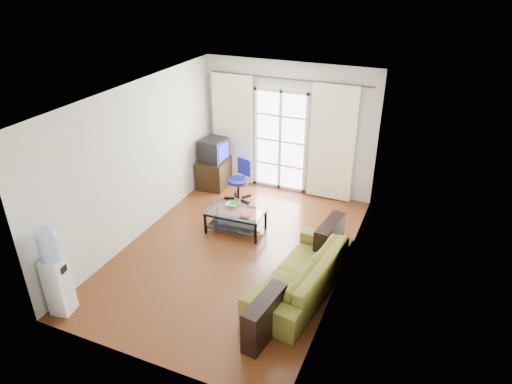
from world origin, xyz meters
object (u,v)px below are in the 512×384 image
coffee_table (236,218)px  water_cooler (55,269)px  crt_tv (213,149)px  task_chair (239,188)px  sofa (301,273)px  tv_stand (215,172)px

coffee_table → water_cooler: bearing=-115.1°
crt_tv → task_chair: 1.03m
sofa → task_chair: task_chair is taller
coffee_table → water_cooler: 3.19m
coffee_table → tv_stand: (-1.23, 1.57, 0.04)m
sofa → tv_stand: 3.90m
sofa → crt_tv: (-2.82, 2.63, 0.54)m
task_chair → water_cooler: (-0.88, -4.01, 0.47)m
coffee_table → tv_stand: 1.99m
sofa → task_chair: (-2.05, 2.27, -0.06)m
tv_stand → water_cooler: 4.45m
coffee_table → crt_tv: 2.02m
coffee_table → task_chair: size_ratio=1.22×
task_chair → water_cooler: 4.13m
sofa → coffee_table: size_ratio=2.14×
sofa → task_chair: bearing=-130.3°
sofa → water_cooler: bearing=-51.8°
tv_stand → task_chair: 0.88m
crt_tv → task_chair: bearing=-21.8°
water_cooler → task_chair: bearing=68.5°
tv_stand → sofa: bearing=-48.0°
tv_stand → water_cooler: water_cooler is taller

